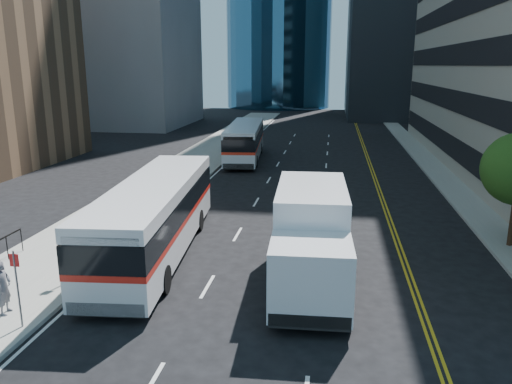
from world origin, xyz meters
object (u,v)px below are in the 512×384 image
(box_truck, at_px, (311,238))
(bus_rear, at_px, (245,140))
(bus_front, at_px, (156,215))
(pedestrian, at_px, (3,287))

(box_truck, bearing_deg, bus_rear, 102.83)
(bus_front, relative_size, box_truck, 1.68)
(bus_rear, bearing_deg, box_truck, -79.71)
(bus_front, xyz_separation_m, pedestrian, (-2.96, -6.16, -0.71))
(pedestrian, bearing_deg, bus_front, -33.42)
(bus_rear, bearing_deg, pedestrian, -100.60)
(bus_rear, relative_size, pedestrian, 6.63)
(bus_front, distance_m, pedestrian, 6.87)
(bus_front, height_order, pedestrian, bus_front)
(bus_rear, bearing_deg, bus_front, -94.72)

